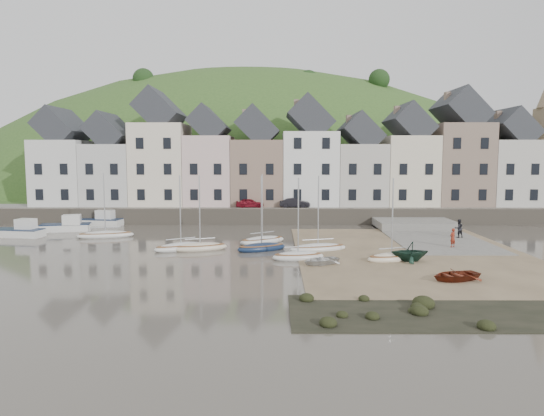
{
  "coord_description": "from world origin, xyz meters",
  "views": [
    {
      "loc": [
        0.29,
        -39.5,
        7.78
      ],
      "look_at": [
        0.0,
        6.0,
        3.0
      ],
      "focal_mm": 33.59,
      "sensor_mm": 36.0,
      "label": 1
    }
  ],
  "objects_px": {
    "person_red": "(453,238)",
    "car_left": "(250,203)",
    "rowboat_white": "(321,260)",
    "person_dark": "(459,228)",
    "rowboat_green": "(410,251)",
    "car_right": "(295,203)",
    "sailboat_0": "(105,235)",
    "rowboat_red": "(455,275)"
  },
  "relations": [
    {
      "from": "rowboat_green",
      "to": "car_right",
      "type": "distance_m",
      "value": 23.77
    },
    {
      "from": "rowboat_white",
      "to": "rowboat_red",
      "type": "height_order",
      "value": "rowboat_red"
    },
    {
      "from": "sailboat_0",
      "to": "person_dark",
      "type": "bearing_deg",
      "value": -1.01
    },
    {
      "from": "rowboat_red",
      "to": "sailboat_0",
      "type": "bearing_deg",
      "value": -141.51
    },
    {
      "from": "sailboat_0",
      "to": "person_dark",
      "type": "relative_size",
      "value": 3.72
    },
    {
      "from": "sailboat_0",
      "to": "person_red",
      "type": "height_order",
      "value": "sailboat_0"
    },
    {
      "from": "person_dark",
      "to": "car_left",
      "type": "bearing_deg",
      "value": -44.19
    },
    {
      "from": "person_red",
      "to": "car_left",
      "type": "relative_size",
      "value": 0.49
    },
    {
      "from": "car_right",
      "to": "rowboat_green",
      "type": "bearing_deg",
      "value": -153.7
    },
    {
      "from": "rowboat_red",
      "to": "car_left",
      "type": "relative_size",
      "value": 0.99
    },
    {
      "from": "rowboat_white",
      "to": "rowboat_green",
      "type": "distance_m",
      "value": 6.69
    },
    {
      "from": "person_dark",
      "to": "car_left",
      "type": "relative_size",
      "value": 0.52
    },
    {
      "from": "sailboat_0",
      "to": "rowboat_red",
      "type": "distance_m",
      "value": 31.8
    },
    {
      "from": "rowboat_red",
      "to": "car_left",
      "type": "bearing_deg",
      "value": -173.63
    },
    {
      "from": "person_dark",
      "to": "person_red",
      "type": "bearing_deg",
      "value": 52.54
    },
    {
      "from": "rowboat_green",
      "to": "car_left",
      "type": "xyz_separation_m",
      "value": [
        -12.76,
        22.51,
        1.37
      ]
    },
    {
      "from": "rowboat_white",
      "to": "car_right",
      "type": "xyz_separation_m",
      "value": [
        -0.9,
        23.61,
        1.82
      ]
    },
    {
      "from": "car_left",
      "to": "car_right",
      "type": "distance_m",
      "value": 5.28
    },
    {
      "from": "rowboat_red",
      "to": "car_left",
      "type": "height_order",
      "value": "car_left"
    },
    {
      "from": "rowboat_white",
      "to": "person_red",
      "type": "distance_m",
      "value": 13.24
    },
    {
      "from": "sailboat_0",
      "to": "car_right",
      "type": "relative_size",
      "value": 1.81
    },
    {
      "from": "sailboat_0",
      "to": "rowboat_white",
      "type": "xyz_separation_m",
      "value": [
        19.26,
        -11.97,
        0.09
      ]
    },
    {
      "from": "person_dark",
      "to": "car_right",
      "type": "relative_size",
      "value": 0.49
    },
    {
      "from": "rowboat_white",
      "to": "car_left",
      "type": "bearing_deg",
      "value": 163.8
    },
    {
      "from": "sailboat_0",
      "to": "rowboat_green",
      "type": "relative_size",
      "value": 2.31
    },
    {
      "from": "person_red",
      "to": "car_left",
      "type": "height_order",
      "value": "car_left"
    },
    {
      "from": "sailboat_0",
      "to": "car_left",
      "type": "height_order",
      "value": "sailboat_0"
    },
    {
      "from": "rowboat_white",
      "to": "car_left",
      "type": "xyz_separation_m",
      "value": [
        -6.17,
        23.61,
        1.8
      ]
    },
    {
      "from": "rowboat_green",
      "to": "car_left",
      "type": "distance_m",
      "value": 25.92
    },
    {
      "from": "rowboat_white",
      "to": "person_dark",
      "type": "bearing_deg",
      "value": 98.61
    },
    {
      "from": "rowboat_white",
      "to": "car_right",
      "type": "relative_size",
      "value": 0.81
    },
    {
      "from": "rowboat_white",
      "to": "person_red",
      "type": "relative_size",
      "value": 1.78
    },
    {
      "from": "rowboat_white",
      "to": "car_left",
      "type": "relative_size",
      "value": 0.87
    },
    {
      "from": "rowboat_red",
      "to": "person_dark",
      "type": "xyz_separation_m",
      "value": [
        5.93,
        15.95,
        0.58
      ]
    },
    {
      "from": "rowboat_green",
      "to": "person_dark",
      "type": "relative_size",
      "value": 1.61
    },
    {
      "from": "sailboat_0",
      "to": "car_left",
      "type": "distance_m",
      "value": 17.61
    },
    {
      "from": "rowboat_white",
      "to": "person_red",
      "type": "bearing_deg",
      "value": 88.29
    },
    {
      "from": "sailboat_0",
      "to": "person_dark",
      "type": "distance_m",
      "value": 33.1
    },
    {
      "from": "rowboat_green",
      "to": "person_dark",
      "type": "xyz_separation_m",
      "value": [
        7.24,
        10.3,
        0.19
      ]
    },
    {
      "from": "sailboat_0",
      "to": "person_red",
      "type": "xyz_separation_m",
      "value": [
        30.82,
        -5.53,
        0.65
      ]
    },
    {
      "from": "car_right",
      "to": "person_dark",
      "type": "bearing_deg",
      "value": -121.77
    },
    {
      "from": "rowboat_green",
      "to": "car_left",
      "type": "height_order",
      "value": "car_left"
    }
  ]
}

